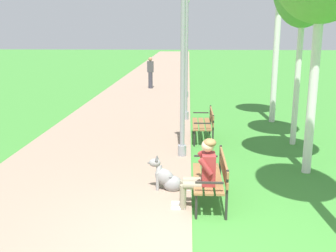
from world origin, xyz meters
name	(u,v)px	position (x,y,z in m)	size (l,w,h in m)	color
ground_plane	(200,245)	(0.00, 0.00, 0.00)	(120.00, 120.00, 0.00)	#3D8433
paved_path	(160,72)	(-2.27, 24.00, 0.02)	(4.32, 60.00, 0.04)	gray
park_bench_near	(213,175)	(0.26, 1.49, 0.51)	(0.55, 1.50, 0.85)	olive
park_bench_mid	(205,122)	(0.29, 5.66, 0.51)	(0.55, 1.50, 0.85)	olive
person_seated_on_near_bench	(202,171)	(0.06, 1.18, 0.68)	(0.74, 0.49, 1.25)	gray
dog_grey	(167,178)	(-0.57, 1.92, 0.26)	(0.83, 0.31, 0.71)	gray
lamp_post_near	(183,54)	(-0.32, 4.04, 2.46)	(0.24, 0.24, 4.77)	gray
lamp_post_mid	(186,53)	(-0.27, 8.10, 2.26)	(0.24, 0.24, 4.36)	gray
lamp_post_far	(187,47)	(-0.28, 12.75, 2.29)	(0.24, 0.24, 4.43)	gray
pedestrian_distant	(150,73)	(-2.16, 15.53, 0.84)	(0.32, 0.22, 1.65)	#383842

